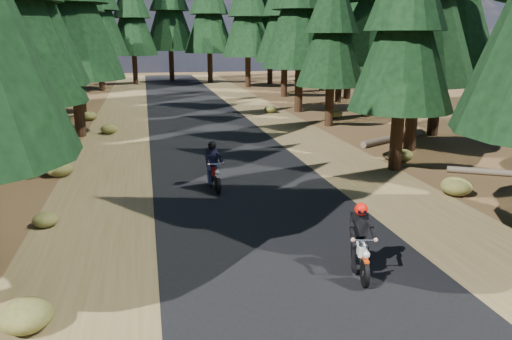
{
  "coord_description": "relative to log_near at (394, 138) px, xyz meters",
  "views": [
    {
      "loc": [
        -3.04,
        -12.3,
        4.88
      ],
      "look_at": [
        0.0,
        1.5,
        1.1
      ],
      "focal_mm": 35.0,
      "sensor_mm": 36.0,
      "label": 1
    }
  ],
  "objects": [
    {
      "name": "road",
      "position": [
        -8.56,
        -4.36,
        -0.15
      ],
      "size": [
        6.0,
        100.0,
        0.01
      ],
      "primitive_type": "cube",
      "color": "black",
      "rests_on": "ground"
    },
    {
      "name": "shoulder_r",
      "position": [
        -3.96,
        -4.36,
        -0.16
      ],
      "size": [
        3.2,
        100.0,
        0.01
      ],
      "primitive_type": "cube",
      "color": "brown",
      "rests_on": "ground"
    },
    {
      "name": "shoulder_l",
      "position": [
        -13.16,
        -4.36,
        -0.16
      ],
      "size": [
        3.2,
        100.0,
        0.01
      ],
      "primitive_type": "cube",
      "color": "brown",
      "rests_on": "ground"
    },
    {
      "name": "ground",
      "position": [
        -8.56,
        -9.36,
        -0.16
      ],
      "size": [
        120.0,
        120.0,
        0.0
      ],
      "primitive_type": "plane",
      "color": "#412E17",
      "rests_on": "ground"
    },
    {
      "name": "rider_lead",
      "position": [
        -7.37,
        -12.68,
        0.36
      ],
      "size": [
        0.89,
        1.79,
        1.53
      ],
      "rotation": [
        0.0,
        0.0,
        2.91
      ],
      "color": "silver",
      "rests_on": "road"
    },
    {
      "name": "log_near",
      "position": [
        0.0,
        0.0,
        0.0
      ],
      "size": [
        4.37,
        2.6,
        0.32
      ],
      "primitive_type": "cylinder",
      "rotation": [
        0.0,
        1.57,
        0.5
      ],
      "color": "#4C4233",
      "rests_on": "ground"
    },
    {
      "name": "understory_shrubs",
      "position": [
        -7.37,
        -1.47,
        0.11
      ],
      "size": [
        15.63,
        29.65,
        0.65
      ],
      "color": "#474C1E",
      "rests_on": "ground"
    },
    {
      "name": "rider_follow",
      "position": [
        -9.56,
        -5.92,
        0.37
      ],
      "size": [
        0.68,
        1.81,
        1.57
      ],
      "rotation": [
        0.0,
        0.0,
        3.23
      ],
      "color": "maroon",
      "rests_on": "road"
    }
  ]
}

